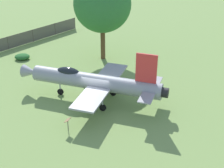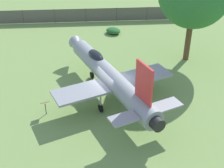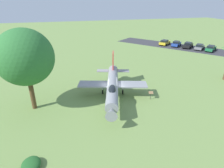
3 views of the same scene
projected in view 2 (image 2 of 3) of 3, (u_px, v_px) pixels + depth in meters
The scene contains 5 objects.
ground_plane at pixel (111, 99), 24.66m from camera, with size 200.00×200.00×0.00m, color #75934C.
display_jet at pixel (109, 75), 23.87m from camera, with size 9.54×13.69×5.20m.
perimeter_fence at pixel (101, 14), 38.93m from camera, with size 21.01×17.11×1.72m.
shrub_near_fence at pixel (113, 31), 35.93m from camera, with size 1.50×1.77×0.64m.
info_plaque at pixel (45, 104), 22.50m from camera, with size 0.69×0.55×1.14m.
Camera 2 is at (-13.98, -14.86, 13.89)m, focal length 50.03 mm.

